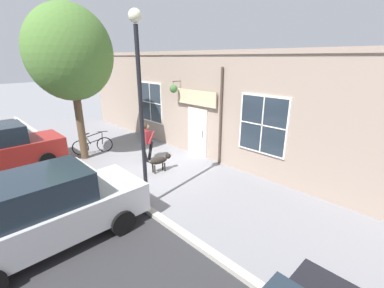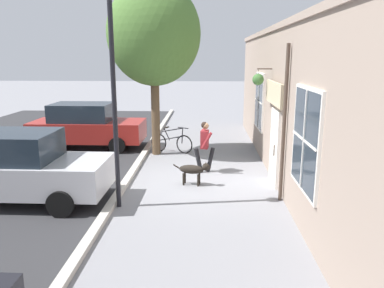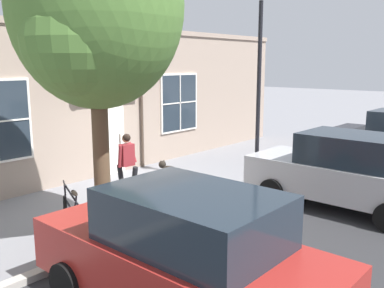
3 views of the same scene
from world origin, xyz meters
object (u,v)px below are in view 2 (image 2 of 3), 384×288
(dog_on_leash, at_px, (194,170))
(street_tree_by_curb, at_px, (153,37))
(pedestrian_walking, at_px, (205,143))
(parked_car_nearest_curb, at_px, (87,126))
(parked_car_mid_block, at_px, (17,167))
(leaning_bicycle, at_px, (171,142))
(street_lamp, at_px, (112,63))

(dog_on_leash, distance_m, street_tree_by_curb, 5.30)
(pedestrian_walking, bearing_deg, street_tree_by_curb, -50.60)
(parked_car_nearest_curb, relative_size, parked_car_mid_block, 1.00)
(pedestrian_walking, distance_m, dog_on_leash, 1.36)
(parked_car_nearest_curb, bearing_deg, leaning_bicycle, 170.49)
(pedestrian_walking, relative_size, parked_car_mid_block, 0.37)
(pedestrian_walking, height_order, street_lamp, street_lamp)
(dog_on_leash, xyz_separation_m, parked_car_mid_block, (4.28, 1.38, 0.43))
(street_tree_by_curb, height_order, leaning_bicycle, street_tree_by_curb)
(street_tree_by_curb, height_order, parked_car_mid_block, street_tree_by_curb)
(pedestrian_walking, height_order, parked_car_mid_block, parked_car_mid_block)
(pedestrian_walking, xyz_separation_m, leaning_bicycle, (1.26, -2.47, -0.56))
(leaning_bicycle, xyz_separation_m, parked_car_nearest_curb, (3.37, -0.56, 0.50))
(leaning_bicycle, bearing_deg, street_lamp, 81.64)
(dog_on_leash, bearing_deg, pedestrian_walking, -103.43)
(dog_on_leash, bearing_deg, street_tree_by_curb, -66.13)
(street_tree_by_curb, xyz_separation_m, parked_car_nearest_curb, (2.80, -0.81, -3.28))
(leaning_bicycle, distance_m, parked_car_nearest_curb, 3.45)
(dog_on_leash, xyz_separation_m, street_lamp, (1.74, 1.61, 2.92))
(pedestrian_walking, distance_m, parked_car_mid_block, 5.27)
(dog_on_leash, height_order, street_lamp, street_lamp)
(street_lamp, bearing_deg, leaning_bicycle, -98.36)
(dog_on_leash, relative_size, parked_car_mid_block, 0.25)
(leaning_bicycle, bearing_deg, pedestrian_walking, 117.01)
(parked_car_nearest_curb, bearing_deg, street_lamp, 113.75)
(dog_on_leash, bearing_deg, leaning_bicycle, -75.45)
(pedestrian_walking, xyz_separation_m, street_tree_by_curb, (1.83, -2.22, 3.22))
(street_tree_by_curb, xyz_separation_m, parked_car_mid_block, (2.75, 4.84, -3.28))
(street_tree_by_curb, height_order, parked_car_nearest_curb, street_tree_by_curb)
(pedestrian_walking, height_order, street_tree_by_curb, street_tree_by_curb)
(dog_on_leash, relative_size, street_tree_by_curb, 0.18)
(dog_on_leash, distance_m, street_lamp, 3.77)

